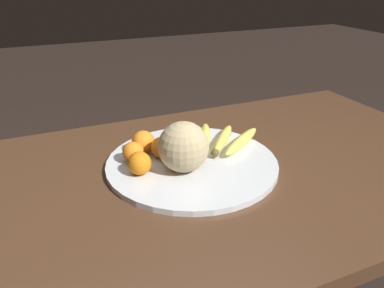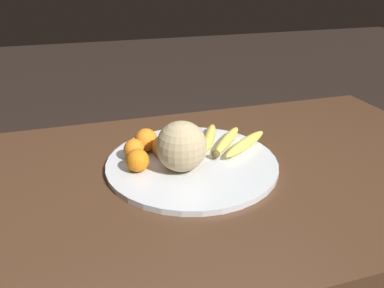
{
  "view_description": "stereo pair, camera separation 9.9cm",
  "coord_description": "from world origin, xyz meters",
  "px_view_note": "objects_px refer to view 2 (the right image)",
  "views": [
    {
      "loc": [
        -0.38,
        -0.78,
        1.21
      ],
      "look_at": [
        -0.03,
        0.04,
        0.78
      ],
      "focal_mm": 35.0,
      "sensor_mm": 36.0,
      "label": 1
    },
    {
      "loc": [
        -0.29,
        -0.81,
        1.21
      ],
      "look_at": [
        -0.03,
        0.04,
        0.78
      ],
      "focal_mm": 35.0,
      "sensor_mm": 36.0,
      "label": 2
    }
  ],
  "objects_px": {
    "kitchen_table": "(207,200)",
    "melon": "(181,146)",
    "orange_mid_center": "(134,149)",
    "banana_bunch": "(228,141)",
    "orange_back_left": "(138,160)",
    "produce_tag": "(175,149)",
    "orange_front_left": "(146,140)",
    "orange_front_right": "(192,139)",
    "fruit_bowl": "(192,163)",
    "orange_back_right": "(163,146)"
  },
  "relations": [
    {
      "from": "kitchen_table",
      "to": "melon",
      "type": "height_order",
      "value": "melon"
    },
    {
      "from": "orange_mid_center",
      "to": "melon",
      "type": "bearing_deg",
      "value": -40.02
    },
    {
      "from": "banana_bunch",
      "to": "orange_back_left",
      "type": "relative_size",
      "value": 3.9
    },
    {
      "from": "banana_bunch",
      "to": "orange_mid_center",
      "type": "bearing_deg",
      "value": 131.02
    },
    {
      "from": "orange_back_left",
      "to": "produce_tag",
      "type": "distance_m",
      "value": 0.16
    },
    {
      "from": "orange_front_left",
      "to": "orange_front_right",
      "type": "distance_m",
      "value": 0.13
    },
    {
      "from": "orange_front_left",
      "to": "produce_tag",
      "type": "height_order",
      "value": "orange_front_left"
    },
    {
      "from": "melon",
      "to": "produce_tag",
      "type": "relative_size",
      "value": 1.56
    },
    {
      "from": "fruit_bowl",
      "to": "melon",
      "type": "height_order",
      "value": "melon"
    },
    {
      "from": "orange_back_right",
      "to": "fruit_bowl",
      "type": "bearing_deg",
      "value": -37.33
    },
    {
      "from": "orange_mid_center",
      "to": "produce_tag",
      "type": "xyz_separation_m",
      "value": [
        0.12,
        0.03,
        -0.03
      ]
    },
    {
      "from": "banana_bunch",
      "to": "orange_back_right",
      "type": "xyz_separation_m",
      "value": [
        -0.19,
        -0.01,
        0.01
      ]
    },
    {
      "from": "melon",
      "to": "orange_mid_center",
      "type": "height_order",
      "value": "melon"
    },
    {
      "from": "orange_back_left",
      "to": "fruit_bowl",
      "type": "bearing_deg",
      "value": 4.49
    },
    {
      "from": "banana_bunch",
      "to": "orange_front_left",
      "type": "bearing_deg",
      "value": 120.82
    },
    {
      "from": "melon",
      "to": "orange_front_left",
      "type": "distance_m",
      "value": 0.15
    },
    {
      "from": "kitchen_table",
      "to": "melon",
      "type": "distance_m",
      "value": 0.19
    },
    {
      "from": "fruit_bowl",
      "to": "orange_front_right",
      "type": "bearing_deg",
      "value": 72.81
    },
    {
      "from": "orange_front_left",
      "to": "orange_front_right",
      "type": "relative_size",
      "value": 0.97
    },
    {
      "from": "fruit_bowl",
      "to": "orange_back_left",
      "type": "relative_size",
      "value": 7.73
    },
    {
      "from": "orange_mid_center",
      "to": "orange_back_right",
      "type": "relative_size",
      "value": 0.97
    },
    {
      "from": "fruit_bowl",
      "to": "orange_back_right",
      "type": "distance_m",
      "value": 0.09
    },
    {
      "from": "fruit_bowl",
      "to": "orange_back_right",
      "type": "bearing_deg",
      "value": 142.67
    },
    {
      "from": "kitchen_table",
      "to": "orange_back_left",
      "type": "distance_m",
      "value": 0.23
    },
    {
      "from": "orange_front_right",
      "to": "orange_mid_center",
      "type": "relative_size",
      "value": 1.17
    },
    {
      "from": "kitchen_table",
      "to": "orange_front_left",
      "type": "height_order",
      "value": "orange_front_left"
    },
    {
      "from": "orange_mid_center",
      "to": "orange_front_left",
      "type": "bearing_deg",
      "value": 46.06
    },
    {
      "from": "kitchen_table",
      "to": "fruit_bowl",
      "type": "distance_m",
      "value": 0.11
    },
    {
      "from": "orange_front_left",
      "to": "orange_mid_center",
      "type": "distance_m",
      "value": 0.06
    },
    {
      "from": "orange_back_right",
      "to": "orange_front_right",
      "type": "bearing_deg",
      "value": 6.16
    },
    {
      "from": "melon",
      "to": "orange_back_left",
      "type": "bearing_deg",
      "value": 167.94
    },
    {
      "from": "banana_bunch",
      "to": "orange_front_right",
      "type": "bearing_deg",
      "value": 129.13
    },
    {
      "from": "orange_mid_center",
      "to": "orange_back_left",
      "type": "distance_m",
      "value": 0.07
    },
    {
      "from": "melon",
      "to": "banana_bunch",
      "type": "xyz_separation_m",
      "value": [
        0.16,
        0.09,
        -0.05
      ]
    },
    {
      "from": "banana_bunch",
      "to": "produce_tag",
      "type": "relative_size",
      "value": 2.8
    },
    {
      "from": "orange_mid_center",
      "to": "orange_back_left",
      "type": "bearing_deg",
      "value": -91.68
    },
    {
      "from": "kitchen_table",
      "to": "orange_front_right",
      "type": "height_order",
      "value": "orange_front_right"
    },
    {
      "from": "kitchen_table",
      "to": "orange_back_left",
      "type": "bearing_deg",
      "value": 169.96
    },
    {
      "from": "kitchen_table",
      "to": "orange_front_right",
      "type": "bearing_deg",
      "value": 96.25
    },
    {
      "from": "fruit_bowl",
      "to": "orange_front_right",
      "type": "relative_size",
      "value": 6.83
    },
    {
      "from": "orange_front_right",
      "to": "orange_back_left",
      "type": "relative_size",
      "value": 1.13
    },
    {
      "from": "banana_bunch",
      "to": "orange_front_left",
      "type": "xyz_separation_m",
      "value": [
        -0.23,
        0.04,
        0.02
      ]
    },
    {
      "from": "orange_back_left",
      "to": "orange_front_right",
      "type": "bearing_deg",
      "value": 23.46
    },
    {
      "from": "orange_front_left",
      "to": "kitchen_table",
      "type": "bearing_deg",
      "value": -46.01
    },
    {
      "from": "kitchen_table",
      "to": "banana_bunch",
      "type": "bearing_deg",
      "value": 46.67
    },
    {
      "from": "kitchen_table",
      "to": "orange_mid_center",
      "type": "distance_m",
      "value": 0.24
    },
    {
      "from": "fruit_bowl",
      "to": "produce_tag",
      "type": "bearing_deg",
      "value": 107.62
    },
    {
      "from": "orange_back_left",
      "to": "produce_tag",
      "type": "height_order",
      "value": "orange_back_left"
    },
    {
      "from": "orange_front_left",
      "to": "orange_back_left",
      "type": "distance_m",
      "value": 0.12
    },
    {
      "from": "melon",
      "to": "orange_front_left",
      "type": "xyz_separation_m",
      "value": [
        -0.07,
        0.13,
        -0.03
      ]
    }
  ]
}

